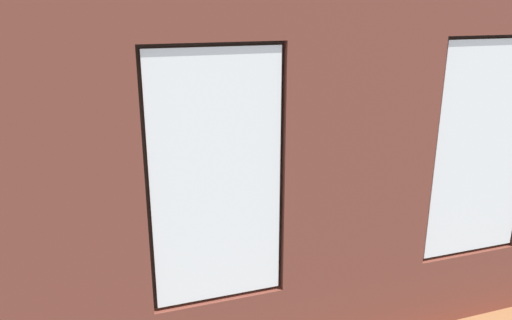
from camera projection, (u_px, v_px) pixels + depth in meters
ground_plane at (250, 219)px, 6.95m from camera, size 6.21×6.37×0.10m
brick_wall_with_windows at (358, 164)px, 3.91m from camera, size 5.61×0.30×3.28m
white_wall_right at (13, 117)px, 5.42m from camera, size 0.10×5.37×3.28m
couch_by_window at (291, 275)px, 4.81m from camera, size 1.76×0.87×0.80m
couch_left at (409, 192)px, 6.87m from camera, size 0.91×2.00×0.80m
coffee_table at (237, 188)px, 6.90m from camera, size 1.44×0.74×0.43m
cup_ceramic at (208, 188)px, 6.64m from camera, size 0.08×0.08×0.09m
candle_jar at (247, 183)px, 6.81m from camera, size 0.08×0.08×0.09m
table_plant_small at (223, 176)px, 6.88m from camera, size 0.12×0.12×0.20m
remote_black at (261, 178)px, 7.12m from camera, size 0.17×0.14×0.02m
remote_gray at (237, 184)px, 6.88m from camera, size 0.09×0.18×0.02m
media_console at (60, 213)px, 6.41m from camera, size 1.01×0.42×0.49m
tv_flatscreen at (54, 167)px, 6.22m from camera, size 1.10×0.20×0.74m
papasan_chair at (216, 145)px, 8.73m from camera, size 1.09×1.09×0.69m
potted_plant_mid_room_small at (285, 175)px, 7.44m from camera, size 0.38×0.38×0.53m
potted_plant_near_tv at (105, 208)px, 5.60m from camera, size 0.63×0.63×0.96m
potted_plant_between_couches at (407, 237)px, 5.21m from camera, size 0.73×0.83×1.30m
potted_plant_beside_window_right at (150, 272)px, 4.21m from camera, size 0.91×0.90×1.41m
potted_plant_by_left_couch at (335, 167)px, 8.07m from camera, size 0.28×0.28×0.44m
potted_plant_corner_far_left at (510, 210)px, 5.38m from camera, size 1.04×0.86×1.15m
potted_plant_corner_near_left at (328, 117)px, 9.34m from camera, size 1.16×1.04×1.42m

